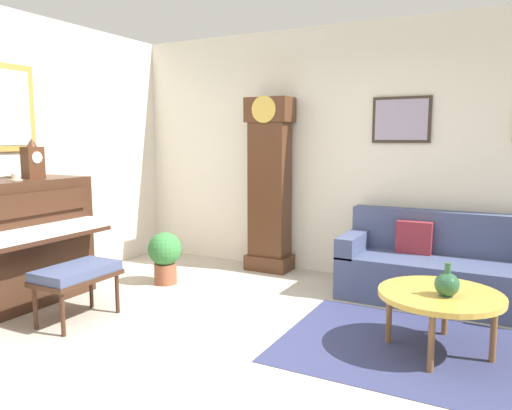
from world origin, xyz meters
TOP-DOWN VIEW (x-y plane):
  - ground_plane at (0.00, 0.00)m, footprint 6.40×6.00m
  - wall_back at (0.01, 2.40)m, footprint 5.30×0.13m
  - area_rug at (1.33, 0.64)m, footprint 2.10×1.50m
  - piano at (-2.23, -0.10)m, footprint 0.87×1.44m
  - piano_bench at (-1.41, -0.10)m, footprint 0.42×0.70m
  - grandfather_clock at (-0.69, 2.15)m, footprint 0.52×0.34m
  - couch at (1.29, 1.91)m, footprint 1.90×0.80m
  - coffee_table at (1.41, 0.68)m, footprint 0.88×0.88m
  - mantel_clock at (-2.23, 0.17)m, footprint 0.13×0.18m
  - teacup at (-2.16, -0.07)m, footprint 0.12×0.12m
  - green_jug at (1.46, 0.61)m, footprint 0.17×0.17m
  - potted_plant at (-1.44, 1.12)m, footprint 0.36×0.36m

SIDE VIEW (x-z plane):
  - ground_plane at x=0.00m, z-range -0.10..0.00m
  - area_rug at x=1.33m, z-range 0.00..0.01m
  - couch at x=1.29m, z-range -0.11..0.73m
  - potted_plant at x=-1.44m, z-range 0.04..0.60m
  - piano_bench at x=-1.41m, z-range 0.17..0.65m
  - coffee_table at x=1.41m, z-range 0.19..0.65m
  - green_jug at x=1.46m, z-range 0.42..0.66m
  - piano at x=-2.23m, z-range 0.01..1.19m
  - grandfather_clock at x=-0.69m, z-range -0.05..1.98m
  - teacup at x=-2.16m, z-range 1.17..1.23m
  - mantel_clock at x=-2.23m, z-range 1.16..1.54m
  - wall_back at x=0.01m, z-range 0.00..2.80m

